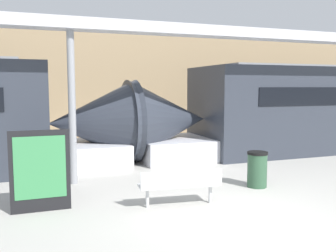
% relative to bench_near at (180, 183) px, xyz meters
% --- Properties ---
extents(ground_plane, '(60.00, 60.00, 0.00)m').
position_rel_bench_near_xyz_m(ground_plane, '(0.75, -0.93, -0.48)').
color(ground_plane, '#B2AFA8').
extents(station_wall, '(56.00, 0.20, 5.00)m').
position_rel_bench_near_xyz_m(station_wall, '(0.75, 9.83, 2.02)').
color(station_wall, '#9E8460').
rests_on(station_wall, ground_plane).
extents(bench_near, '(1.70, 0.63, 0.77)m').
position_rel_bench_near_xyz_m(bench_near, '(0.00, 0.00, 0.00)').
color(bench_near, silver).
rests_on(bench_near, ground_plane).
extents(trash_bin, '(0.49, 0.49, 0.86)m').
position_rel_bench_near_xyz_m(trash_bin, '(2.29, 0.73, -0.04)').
color(trash_bin, '#2D5138').
rests_on(trash_bin, ground_plane).
extents(poster_board, '(1.12, 0.07, 1.59)m').
position_rel_bench_near_xyz_m(poster_board, '(-2.65, 0.63, 0.33)').
color(poster_board, black).
rests_on(poster_board, ground_plane).
extents(support_column_near, '(0.18, 0.18, 3.77)m').
position_rel_bench_near_xyz_m(support_column_near, '(-1.83, 2.59, 1.41)').
color(support_column_near, gray).
rests_on(support_column_near, ground_plane).
extents(canopy_beam, '(28.00, 0.60, 0.28)m').
position_rel_bench_near_xyz_m(canopy_beam, '(-1.83, 2.59, 3.44)').
color(canopy_beam, '#B7B7BC').
rests_on(canopy_beam, support_column_near).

